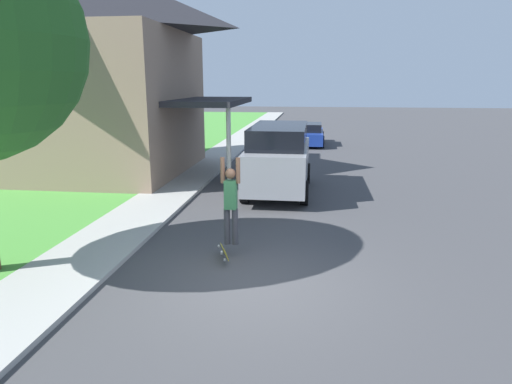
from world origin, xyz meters
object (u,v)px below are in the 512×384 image
skateboarder (231,201)px  car_down_street (308,134)px  suv_parked (279,157)px  skateboard (224,252)px

skateboarder → car_down_street: bearing=86.0°
suv_parked → car_down_street: bearing=86.4°
skateboard → suv_parked: bearing=84.2°
skateboarder → skateboard: bearing=-119.8°
car_down_street → skateboard: (-1.38, -18.18, -0.41)m
skateboard → skateboarder: bearing=60.2°
car_down_street → skateboarder: 18.03m
skateboarder → skateboard: (-0.12, -0.20, -1.05)m
car_down_street → skateboard: bearing=-94.3°
car_down_street → skateboarder: bearing=-94.0°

